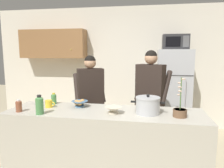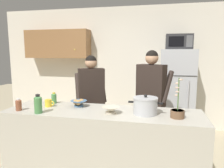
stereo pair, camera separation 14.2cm
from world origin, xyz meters
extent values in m
cube|color=silver|center=(0.00, 2.30, 1.30)|extent=(6.00, 0.12, 2.60)
cube|color=olive|center=(-1.60, 2.07, 1.81)|extent=(1.47, 0.34, 0.62)
sphere|color=gold|center=(-1.12, 1.90, 1.68)|extent=(0.03, 0.03, 0.03)
cube|color=#BCB7A8|center=(0.00, 0.00, 0.46)|extent=(2.39, 0.68, 0.92)
cube|color=#B7BABF|center=(1.00, 1.85, 0.84)|extent=(0.64, 0.64, 1.68)
cube|color=#333333|center=(1.00, 1.53, 1.21)|extent=(0.63, 0.01, 0.01)
cylinder|color=#B2B2B7|center=(1.18, 1.50, 0.76)|extent=(0.02, 0.02, 0.76)
cube|color=#2D2D30|center=(1.00, 1.83, 1.82)|extent=(0.48, 0.36, 0.28)
cube|color=black|center=(0.94, 1.65, 1.82)|extent=(0.26, 0.01, 0.18)
cube|color=#59595B|center=(1.17, 1.65, 1.82)|extent=(0.11, 0.01, 0.21)
cylinder|color=black|center=(-0.31, 0.77, 0.38)|extent=(0.11, 0.11, 0.77)
cylinder|color=black|center=(-0.44, 0.71, 0.38)|extent=(0.11, 0.11, 0.77)
cube|color=#2D231E|center=(-0.38, 0.74, 1.07)|extent=(0.45, 0.35, 0.61)
sphere|color=tan|center=(-0.38, 0.74, 1.47)|extent=(0.19, 0.19, 0.19)
sphere|color=black|center=(-0.38, 0.74, 1.49)|extent=(0.18, 0.18, 0.18)
cylinder|color=#2D231E|center=(-0.25, 0.93, 1.05)|extent=(0.23, 0.36, 0.47)
cylinder|color=#2D231E|center=(-0.61, 0.76, 1.05)|extent=(0.23, 0.36, 0.47)
cylinder|color=#33384C|center=(0.62, 0.79, 0.40)|extent=(0.11, 0.11, 0.81)
cylinder|color=#33384C|center=(0.48, 0.85, 0.40)|extent=(0.11, 0.11, 0.81)
cube|color=#2D231E|center=(0.55, 0.82, 1.12)|extent=(0.46, 0.35, 0.64)
sphere|color=tan|center=(0.55, 0.82, 1.54)|extent=(0.19, 0.19, 0.19)
sphere|color=black|center=(0.55, 0.82, 1.56)|extent=(0.18, 0.18, 0.18)
cylinder|color=#2D231E|center=(0.79, 0.85, 1.10)|extent=(0.22, 0.38, 0.49)
cylinder|color=#2D231E|center=(0.40, 1.01, 1.10)|extent=(0.22, 0.38, 0.49)
cylinder|color=silver|center=(0.52, -0.02, 1.01)|extent=(0.27, 0.27, 0.18)
cylinder|color=silver|center=(0.52, -0.02, 1.11)|extent=(0.28, 0.28, 0.02)
sphere|color=black|center=(0.52, -0.02, 1.13)|extent=(0.04, 0.04, 0.04)
cube|color=black|center=(0.35, -0.02, 1.05)|extent=(0.06, 0.02, 0.02)
cube|color=black|center=(0.69, -0.02, 1.05)|extent=(0.06, 0.02, 0.02)
cylinder|color=yellow|center=(-0.74, 0.05, 0.97)|extent=(0.09, 0.09, 0.10)
torus|color=yellow|center=(-0.68, 0.05, 0.97)|extent=(0.06, 0.01, 0.06)
cylinder|color=#4C7299|center=(-0.35, 0.13, 0.93)|extent=(0.12, 0.12, 0.02)
cone|color=#4C7299|center=(-0.35, 0.13, 0.97)|extent=(0.21, 0.21, 0.06)
sphere|color=tan|center=(-0.38, 0.11, 0.98)|extent=(0.07, 0.07, 0.07)
sphere|color=tan|center=(-0.33, 0.16, 0.98)|extent=(0.07, 0.07, 0.07)
sphere|color=tan|center=(-0.34, 0.09, 0.98)|extent=(0.07, 0.07, 0.07)
cylinder|color=beige|center=(0.13, -0.08, 0.93)|extent=(0.11, 0.11, 0.02)
cone|color=beige|center=(0.13, -0.08, 0.97)|extent=(0.21, 0.21, 0.06)
cylinder|color=#4C8C4C|center=(-0.70, -0.26, 1.01)|extent=(0.09, 0.09, 0.18)
cone|color=#4C8C4C|center=(-0.70, -0.26, 1.12)|extent=(0.09, 0.09, 0.03)
cylinder|color=#262626|center=(-0.70, -0.26, 1.13)|extent=(0.05, 0.05, 0.02)
cylinder|color=brown|center=(-1.00, -0.20, 0.98)|extent=(0.07, 0.07, 0.12)
cone|color=brown|center=(-1.00, -0.20, 1.05)|extent=(0.07, 0.07, 0.02)
cylinder|color=white|center=(-1.00, -0.20, 1.06)|extent=(0.04, 0.04, 0.02)
cylinder|color=#4C8C4C|center=(-0.76, 0.23, 0.98)|extent=(0.07, 0.07, 0.13)
cone|color=#4C8C4C|center=(-0.76, 0.23, 1.06)|extent=(0.07, 0.07, 0.02)
cylinder|color=gold|center=(-0.76, 0.23, 1.06)|extent=(0.04, 0.04, 0.02)
cylinder|color=brown|center=(0.87, -0.08, 0.96)|extent=(0.15, 0.15, 0.09)
cylinder|color=#38281E|center=(0.87, -0.08, 1.00)|extent=(0.14, 0.14, 0.01)
cylinder|color=#4C7238|center=(0.87, -0.08, 1.18)|extent=(0.01, 0.02, 0.35)
ellipsoid|color=beige|center=(0.86, -0.06, 1.16)|extent=(0.04, 0.03, 0.02)
ellipsoid|color=beige|center=(0.86, -0.08, 1.21)|extent=(0.04, 0.03, 0.02)
ellipsoid|color=beige|center=(0.86, -0.08, 1.25)|extent=(0.04, 0.03, 0.02)
ellipsoid|color=beige|center=(0.85, -0.07, 1.30)|extent=(0.04, 0.03, 0.02)
ellipsoid|color=beige|center=(0.89, -0.09, 1.34)|extent=(0.04, 0.03, 0.02)
camera|label=1|loc=(0.52, -2.43, 1.63)|focal=33.91mm
camera|label=2|loc=(0.66, -2.40, 1.63)|focal=33.91mm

